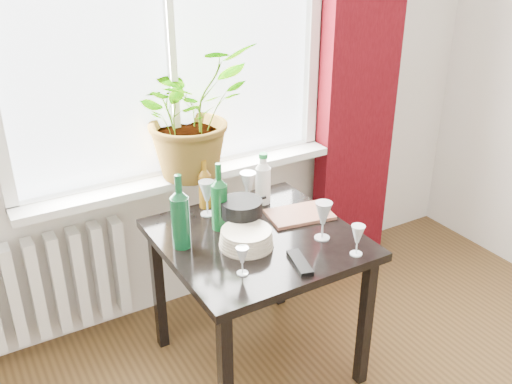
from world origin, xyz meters
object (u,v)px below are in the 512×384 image
plate_stack (246,238)px  tv_remote (300,263)px  fondue_pot (242,215)px  wineglass_front_right (323,220)px  cutting_board (299,214)px  radiator (47,286)px  wineglass_back_center (248,189)px  wine_bottle_left (180,211)px  bottle_amber (205,184)px  potted_plant (190,111)px  wineglass_far_right (357,240)px  wine_bottle_right (219,196)px  wineglass_front_left (242,261)px  cleaning_bottle (263,178)px  table (258,253)px  wineglass_back_left (207,198)px

plate_stack → tv_remote: plate_stack is taller
fondue_pot → tv_remote: bearing=-95.9°
wineglass_front_right → cutting_board: wineglass_front_right is taller
radiator → wineglass_back_center: bearing=-20.6°
wine_bottle_left → wineglass_front_right: wine_bottle_left is taller
bottle_amber → cutting_board: bearing=-42.4°
bottle_amber → wineglass_front_right: bearing=-59.9°
potted_plant → tv_remote: size_ratio=3.58×
wineglass_far_right → wine_bottle_right: bearing=128.5°
fondue_pot → wineglass_front_left: bearing=-133.8°
wineglass_front_left → cutting_board: wineglass_front_left is taller
plate_stack → fondue_pot: fondue_pot is taller
cleaning_bottle → plate_stack: bearing=-130.7°
table → fondue_pot: size_ratio=3.89×
wine_bottle_right → wineglass_front_left: wine_bottle_right is taller
wineglass_back_left → wineglass_front_left: 0.54m
radiator → plate_stack: (0.76, -0.68, 0.40)m
wine_bottle_right → wineglass_back_center: 0.26m
potted_plant → wineglass_front_left: 0.89m
wineglass_far_right → cutting_board: bearing=91.9°
bottle_amber → plate_stack: bottle_amber is taller
radiator → wineglass_back_center: wineglass_back_center is taller
wineglass_front_left → bottle_amber: bearing=78.0°
tv_remote → cutting_board: bearing=70.2°
wine_bottle_right → tv_remote: size_ratio=1.75×
cleaning_bottle → wineglass_front_right: cleaning_bottle is taller
radiator → wine_bottle_right: 1.02m
radiator → table: table is taller
cleaning_bottle → wineglass_front_left: 0.65m
table → wine_bottle_right: 0.32m
wineglass_front_right → wineglass_far_right: wineglass_front_right is taller
wine_bottle_left → cutting_board: wine_bottle_left is taller
cleaning_bottle → fondue_pot: bearing=-140.6°
wineglass_far_right → plate_stack: size_ratio=0.59×
tv_remote → wineglass_far_right: bearing=1.8°
radiator → potted_plant: 1.13m
wine_bottle_left → wineglass_front_left: bearing=-69.0°
plate_stack → potted_plant: bearing=87.1°
cleaning_bottle → wineglass_far_right: 0.63m
potted_plant → bottle_amber: size_ratio=2.64×
potted_plant → wine_bottle_left: size_ratio=1.92×
radiator → wine_bottle_right: size_ratio=2.44×
cutting_board → wineglass_front_left: bearing=-148.4°
wine_bottle_left → wineglass_front_left: 0.36m
plate_stack → fondue_pot: 0.15m
potted_plant → cutting_board: bearing=-57.0°
potted_plant → fondue_pot: (0.02, -0.47, -0.37)m
table → wine_bottle_right: wine_bottle_right is taller
radiator → potted_plant: size_ratio=1.19×
wine_bottle_left → wine_bottle_right: 0.23m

